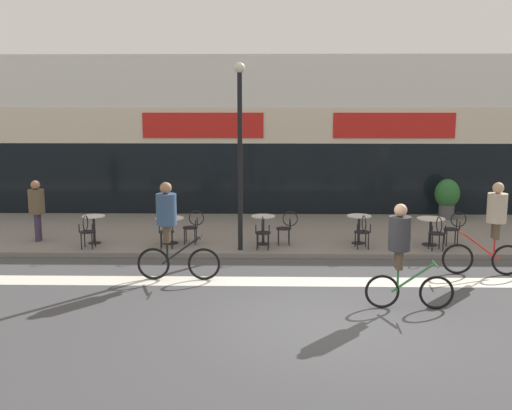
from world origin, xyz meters
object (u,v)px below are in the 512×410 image
Objects in this scene: bistro_table_1 at (170,225)px; cyclist_2 at (402,249)px; cafe_chair_0_near at (87,229)px; cafe_chair_2_near at (263,230)px; bistro_table_3 at (359,224)px; cafe_chair_1_side at (193,225)px; cafe_chair_1_near at (166,229)px; lamp_post at (240,143)px; bistro_table_0 at (94,224)px; bistro_table_2 at (263,224)px; cafe_chair_2_side at (287,225)px; cafe_chair_3_near at (363,229)px; planter_pot at (447,196)px; bistro_table_4 at (431,226)px; cafe_chair_4_side at (454,226)px; pedestrian_near_end at (37,205)px; cyclist_0 at (493,223)px; cafe_chair_4_near at (437,231)px; cyclist_1 at (170,224)px.

cyclist_2 reaches higher than bistro_table_1.
cafe_chair_2_near is at bearing -90.42° from cafe_chair_0_near.
bistro_table_3 is 4.45m from cafe_chair_1_side.
cafe_chair_1_near is 2.94m from lamp_post.
cafe_chair_0_near is at bearing 179.54° from lamp_post.
bistro_table_2 reaches higher than bistro_table_0.
cafe_chair_2_side is 1.00× the size of cafe_chair_3_near.
cafe_chair_2_side is (2.51, -0.07, 0.00)m from cafe_chair_1_side.
lamp_post is (-6.55, -4.38, 2.02)m from planter_pot.
cafe_chair_2_near is 0.89m from cafe_chair_2_side.
cyclist_2 is at bearing -111.12° from bistro_table_4.
cyclist_2 reaches higher than cafe_chair_1_side.
cafe_chair_0_near reaches higher than bistro_table_0.
cafe_chair_3_near is (5.08, -0.55, 0.01)m from bistro_table_1.
bistro_table_3 is at bearing 13.82° from lamp_post.
cafe_chair_4_side is 3.87m from planter_pot.
bistro_table_0 is at bearing -17.47° from pedestrian_near_end.
bistro_table_3 is 3.66m from cyclist_0.
cafe_chair_1_near is 0.43× the size of cyclist_0.
lamp_post is (1.92, -0.07, 2.23)m from cafe_chair_1_near.
bistro_table_4 is 3.82m from cafe_chair_2_side.
bistro_table_4 is at bearing -9.31° from pedestrian_near_end.
cafe_chair_1_side is (2.66, 0.66, 0.00)m from cafe_chair_0_near.
cafe_chair_1_side is 6.95m from cafe_chair_4_side.
lamp_post is (3.96, -0.03, 2.23)m from cafe_chair_0_near.
bistro_table_0 is at bearing 170.58° from lamp_post.
cafe_chair_4_side is at bearing -0.07° from bistro_table_2.
lamp_post reaches higher than cafe_chair_4_near.
bistro_table_0 is 0.84× the size of cafe_chair_2_side.
cyclist_1 is at bearing 47.11° from cafe_chair_2_side.
bistro_table_2 is at bearing -0.56° from cafe_chair_2_side.
cafe_chair_2_near is (2.49, -0.07, 0.00)m from cafe_chair_1_near.
cafe_chair_1_near and cafe_chair_4_near have the same top height.
bistro_table_2 is at bearing -176.69° from bistro_table_3.
cafe_chair_0_near reaches higher than bistro_table_3.
cafe_chair_1_side is 1.00× the size of cafe_chair_3_near.
cafe_chair_2_near is 2.31m from lamp_post.
cyclist_2 is (-3.34, -8.44, 0.31)m from planter_pot.
bistro_table_4 is (8.99, -0.03, -0.01)m from bistro_table_0.
cafe_chair_3_near is at bearing -89.08° from cafe_chair_0_near.
bistro_table_3 is (7.11, 0.12, 0.01)m from bistro_table_0.
cafe_chair_2_near is at bearing -98.07° from cafe_chair_1_near.
cafe_chair_4_side is at bearing 179.26° from cafe_chair_2_side.
cafe_chair_1_side is at bearing -154.85° from planter_pot.
planter_pot is at bearing -69.51° from cafe_chair_1_near.
cyclist_2 reaches higher than cafe_chair_2_near.
cafe_chair_3_near is 3.26m from cyclist_0.
bistro_table_1 is 5.11m from cafe_chair_3_near.
lamp_post reaches higher than bistro_table_1.
planter_pot reaches higher than cafe_chair_2_side.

